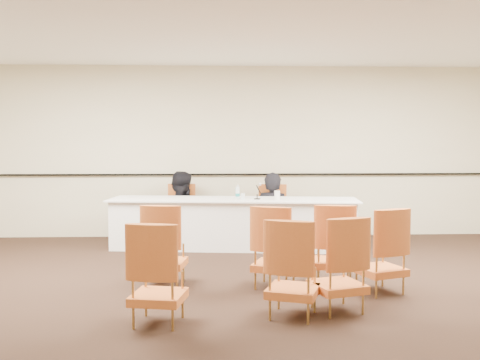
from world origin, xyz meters
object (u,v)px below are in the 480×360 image
object	(u,v)px
aud_chair_front_right	(334,244)
aud_chair_back_mid	(293,267)
water_bottle	(238,192)
aud_chair_back_right	(337,264)
panelist_main_chair	(272,213)
coffee_cup	(277,195)
panelist_main	(272,223)
drinking_glass	(243,196)
aud_chair_front_left	(165,244)
aud_chair_front_mid	(275,246)
aud_chair_extra	(380,250)
aud_chair_back_left	(158,272)
microphone	(257,191)
panel_table	(233,223)
panelist_second	(180,221)
panelist_second_chair	(180,213)

from	to	relation	value
aud_chair_front_right	aud_chair_back_mid	distance (m)	1.34
water_bottle	aud_chair_back_right	distance (m)	3.36
panelist_main_chair	coffee_cup	size ratio (longest dim) A/B	6.77
panelist_main	water_bottle	xyz separation A→B (m)	(-0.60, -0.51, 0.57)
drinking_glass	aud_chair_front_right	world-z (taller)	aud_chair_front_right
aud_chair_front_left	aud_chair_back_right	distance (m)	2.10
aud_chair_front_mid	aud_chair_extra	distance (m)	1.17
aud_chair_front_right	aud_chair_back_left	xyz separation A→B (m)	(-1.91, -1.31, 0.00)
microphone	water_bottle	world-z (taller)	microphone
aud_chair_back_mid	aud_chair_back_right	size ratio (longest dim) A/B	1.00
coffee_cup	aud_chair_front_left	distance (m)	2.51
microphone	drinking_glass	distance (m)	0.24
water_bottle	aud_chair_back_left	size ratio (longest dim) A/B	0.23
aud_chair_back_left	aud_chair_extra	xyz separation A→B (m)	(2.34, 0.93, 0.00)
panelist_main	microphone	world-z (taller)	panelist_main
panel_table	drinking_glass	size ratio (longest dim) A/B	38.84
panelist_second	aud_chair_front_mid	world-z (taller)	panelist_second
aud_chair_front_mid	aud_chair_front_right	distance (m)	0.72
water_bottle	aud_chair_front_right	bearing A→B (deg)	-64.41
coffee_cup	panelist_main	bearing A→B (deg)	90.17
aud_chair_front_mid	aud_chair_extra	size ratio (longest dim) A/B	1.00
panelist_main	aud_chair_extra	size ratio (longest dim) A/B	1.78
microphone	aud_chair_extra	xyz separation A→B (m)	(1.18, -2.45, -0.43)
aud_chair_back_left	aud_chair_extra	size ratio (longest dim) A/B	1.00
panelist_main	aud_chair_back_mid	xyz separation A→B (m)	(-0.21, -3.87, 0.15)
aud_chair_front_left	aud_chair_front_right	xyz separation A→B (m)	(1.98, -0.06, 0.00)
aud_chair_back_right	aud_chair_back_left	bearing A→B (deg)	172.05
microphone	water_bottle	distance (m)	0.32
panel_table	aud_chair_front_left	distance (m)	2.30
panelist_main	aud_chair_front_left	distance (m)	3.05
panelist_main_chair	aud_chair_front_right	bearing A→B (deg)	-74.41
microphone	aud_chair_front_left	bearing A→B (deg)	-99.17
panelist_second	aud_chair_back_mid	world-z (taller)	panelist_second
microphone	panelist_main	bearing A→B (deg)	86.82
aud_chair_back_mid	aud_chair_back_right	xyz separation A→B (m)	(0.46, 0.14, 0.00)
panelist_main	panelist_main_chair	world-z (taller)	panelist_main
panelist_main_chair	water_bottle	world-z (taller)	water_bottle
panelist_second_chair	water_bottle	distance (m)	1.24
panelist_main_chair	aud_chair_front_mid	world-z (taller)	same
water_bottle	aud_chair_back_right	xyz separation A→B (m)	(0.85, -3.22, -0.41)
panelist_main_chair	aud_chair_back_right	world-z (taller)	same
aud_chair_front_mid	aud_chair_back_left	size ratio (longest dim) A/B	1.00
panel_table	aud_chair_front_mid	distance (m)	2.36
panelist_second_chair	aud_chair_front_mid	xyz separation A→B (m)	(1.29, -2.99, 0.00)
aud_chair_back_mid	panelist_second_chair	bearing A→B (deg)	128.36
microphone	aud_chair_front_right	world-z (taller)	microphone
drinking_glass	aud_chair_front_left	distance (m)	2.26
panelist_second_chair	aud_chair_back_left	bearing A→B (deg)	-82.53
aud_chair_front_left	aud_chair_front_right	world-z (taller)	same
aud_chair_back_left	panelist_main_chair	bearing A→B (deg)	80.41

